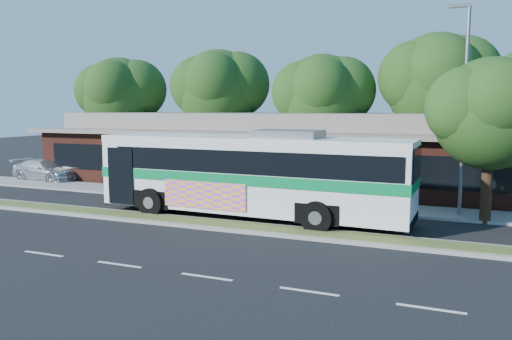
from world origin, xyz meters
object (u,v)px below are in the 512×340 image
object	(u,v)px
lamp_post	(464,105)
sedan	(46,170)
transit_bus	(252,169)
sidewalk_tree	(500,111)

from	to	relation	value
lamp_post	sedan	size ratio (longest dim) A/B	1.86
lamp_post	sedan	world-z (taller)	lamp_post
lamp_post	transit_bus	size ratio (longest dim) A/B	0.66
sidewalk_tree	sedan	bearing A→B (deg)	174.86
transit_bus	sidewalk_tree	bearing A→B (deg)	18.20
sedan	sidewalk_tree	xyz separation A→B (m)	(26.55, -2.39, 3.92)
sedan	sidewalk_tree	world-z (taller)	sidewalk_tree
transit_bus	sedan	distance (m)	17.73
transit_bus	sedan	size ratio (longest dim) A/B	2.83
sidewalk_tree	lamp_post	bearing A→B (deg)	156.55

